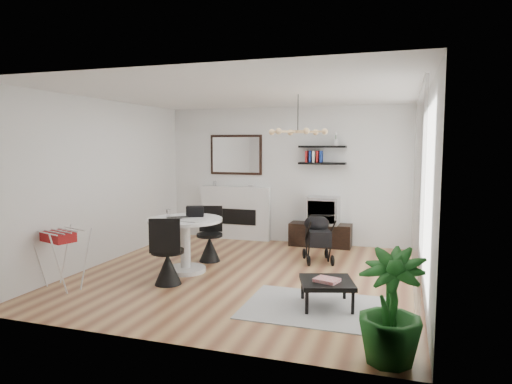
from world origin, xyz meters
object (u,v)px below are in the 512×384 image
(coffee_table, at_px, (327,283))
(potted_plant, at_px, (390,307))
(fireplace, at_px, (235,206))
(drying_rack, at_px, (62,258))
(crt_tv, at_px, (323,210))
(tv_console, at_px, (320,235))
(dining_table, at_px, (185,237))
(stroller, at_px, (318,239))

(coffee_table, distance_m, potted_plant, 1.47)
(fireplace, relative_size, coffee_table, 2.78)
(drying_rack, bearing_deg, crt_tv, 70.22)
(tv_console, height_order, crt_tv, crt_tv)
(dining_table, xyz_separation_m, drying_rack, (-1.23, -1.26, -0.12))
(coffee_table, bearing_deg, crt_tv, 100.60)
(dining_table, height_order, potted_plant, potted_plant)
(crt_tv, distance_m, potted_plant, 4.72)
(drying_rack, height_order, potted_plant, potted_plant)
(tv_console, height_order, drying_rack, drying_rack)
(tv_console, bearing_deg, drying_rack, -128.21)
(dining_table, distance_m, coffee_table, 2.49)
(crt_tv, height_order, coffee_table, crt_tv)
(fireplace, relative_size, tv_console, 1.83)
(fireplace, distance_m, drying_rack, 3.97)
(crt_tv, bearing_deg, drying_rack, -128.71)
(dining_table, bearing_deg, drying_rack, -134.30)
(dining_table, bearing_deg, tv_console, 55.43)
(coffee_table, relative_size, potted_plant, 0.75)
(stroller, bearing_deg, crt_tv, 74.72)
(potted_plant, bearing_deg, stroller, 110.75)
(fireplace, bearing_deg, dining_table, -86.74)
(potted_plant, bearing_deg, fireplace, 124.89)
(drying_rack, relative_size, stroller, 0.94)
(crt_tv, xyz_separation_m, coffee_table, (0.61, -3.27, -0.41))
(fireplace, xyz_separation_m, dining_table, (0.15, -2.56, -0.13))
(drying_rack, relative_size, potted_plant, 0.78)
(crt_tv, bearing_deg, coffee_table, -79.40)
(stroller, bearing_deg, drying_rack, -160.82)
(tv_console, distance_m, coffee_table, 3.34)
(dining_table, distance_m, stroller, 2.23)
(dining_table, bearing_deg, stroller, 35.06)
(drying_rack, xyz_separation_m, coffee_table, (3.55, 0.40, -0.13))
(crt_tv, height_order, stroller, crt_tv)
(drying_rack, bearing_deg, fireplace, 93.11)
(fireplace, height_order, stroller, fireplace)
(dining_table, bearing_deg, potted_plant, -34.04)
(coffee_table, bearing_deg, potted_plant, -58.10)
(tv_console, relative_size, crt_tv, 1.97)
(fireplace, xyz_separation_m, coffee_table, (2.47, -3.41, -0.39))
(fireplace, xyz_separation_m, stroller, (1.97, -1.28, -0.31))
(fireplace, height_order, crt_tv, fireplace)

